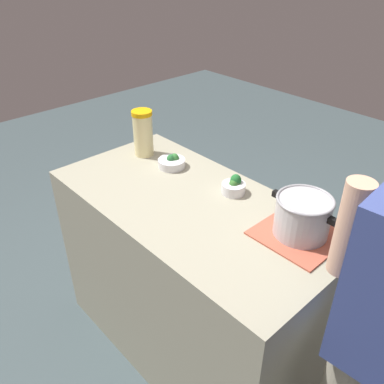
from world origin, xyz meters
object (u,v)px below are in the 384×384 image
Objects in this scene: cooking_pot at (303,215)px; broccoli_bowl_center at (234,186)px; broccoli_bowl_front at (172,162)px; lemonade_pitcher at (143,133)px.

cooking_pot reaches higher than broccoli_bowl_center.
broccoli_bowl_front is at bearing -179.65° from cooking_pot.
cooking_pot is 1.17× the size of lemonade_pitcher.
lemonade_pitcher reaches higher than cooking_pot.
lemonade_pitcher is at bearing -178.61° from cooking_pot.
lemonade_pitcher reaches higher than broccoli_bowl_center.
broccoli_bowl_center reaches higher than broccoli_bowl_front.
broccoli_bowl_center is (0.59, 0.07, -0.09)m from lemonade_pitcher.
lemonade_pitcher reaches higher than broccoli_bowl_front.
broccoli_bowl_center is at bearing 173.69° from cooking_pot.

